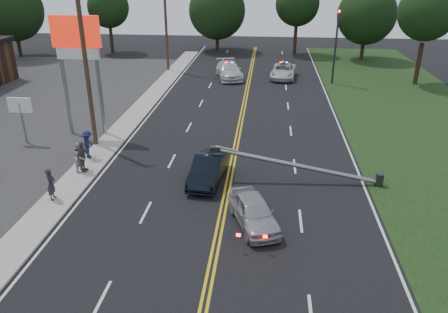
# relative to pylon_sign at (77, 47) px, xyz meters

# --- Properties ---
(ground) EXTENTS (120.00, 120.00, 0.00)m
(ground) POSITION_rel_pylon_sign_xyz_m (10.50, -14.00, -6.00)
(ground) COLOR black
(ground) RESTS_ON ground
(sidewalk) EXTENTS (1.80, 70.00, 0.12)m
(sidewalk) POSITION_rel_pylon_sign_xyz_m (2.10, -4.00, -5.94)
(sidewalk) COLOR #A39E94
(sidewalk) RESTS_ON ground
(centerline_yellow) EXTENTS (0.36, 80.00, 0.00)m
(centerline_yellow) POSITION_rel_pylon_sign_xyz_m (10.50, -4.00, -5.99)
(centerline_yellow) COLOR gold
(centerline_yellow) RESTS_ON ground
(pylon_sign) EXTENTS (3.20, 0.35, 8.00)m
(pylon_sign) POSITION_rel_pylon_sign_xyz_m (0.00, 0.00, 0.00)
(pylon_sign) COLOR gray
(pylon_sign) RESTS_ON ground
(small_sign) EXTENTS (1.60, 0.14, 3.10)m
(small_sign) POSITION_rel_pylon_sign_xyz_m (-3.50, -2.00, -3.66)
(small_sign) COLOR gray
(small_sign) RESTS_ON ground
(traffic_signal) EXTENTS (0.28, 0.41, 7.05)m
(traffic_signal) POSITION_rel_pylon_sign_xyz_m (18.80, 16.00, -1.79)
(traffic_signal) COLOR #2D2D30
(traffic_signal) RESTS_ON ground
(fallen_streetlight) EXTENTS (9.36, 0.44, 1.91)m
(fallen_streetlight) POSITION_rel_pylon_sign_xyz_m (14.69, -6.00, -5.08)
(fallen_streetlight) COLOR #2D2D30
(fallen_streetlight) RESTS_ON ground
(utility_pole_mid) EXTENTS (1.60, 0.28, 10.00)m
(utility_pole_mid) POSITION_rel_pylon_sign_xyz_m (1.30, -2.00, -0.91)
(utility_pole_mid) COLOR #382619
(utility_pole_mid) RESTS_ON ground
(utility_pole_far) EXTENTS (1.60, 0.28, 10.00)m
(utility_pole_far) POSITION_rel_pylon_sign_xyz_m (1.30, 20.00, -0.91)
(utility_pole_far) COLOR #382619
(utility_pole_far) RESTS_ON ground
(tree_4) EXTENTS (7.39, 7.39, 9.39)m
(tree_4) POSITION_rel_pylon_sign_xyz_m (-19.19, 25.73, -0.31)
(tree_4) COLOR black
(tree_4) RESTS_ON ground
(tree_5) EXTENTS (5.31, 5.31, 8.47)m
(tree_5) POSITION_rel_pylon_sign_xyz_m (-8.52, 29.93, -0.20)
(tree_5) COLOR black
(tree_5) RESTS_ON ground
(tree_6) EXTENTS (7.52, 7.52, 9.00)m
(tree_6) POSITION_rel_pylon_sign_xyz_m (5.34, 32.83, -0.77)
(tree_6) COLOR black
(tree_6) RESTS_ON ground
(tree_7) EXTENTS (5.54, 5.54, 9.06)m
(tree_7) POSITION_rel_pylon_sign_xyz_m (15.78, 31.27, 0.27)
(tree_7) COLOR black
(tree_7) RESTS_ON ground
(tree_8) EXTENTS (7.01, 7.01, 8.81)m
(tree_8) POSITION_rel_pylon_sign_xyz_m (23.95, 28.58, -0.69)
(tree_8) COLOR black
(tree_8) RESTS_ON ground
(tree_9) EXTENTS (5.41, 5.41, 9.59)m
(tree_9) POSITION_rel_pylon_sign_xyz_m (26.99, 16.62, 0.86)
(tree_9) COLOR black
(tree_9) RESTS_ON ground
(crashed_sedan) EXTENTS (1.87, 4.45, 1.43)m
(crashed_sedan) POSITION_rel_pylon_sign_xyz_m (9.35, -6.32, -5.28)
(crashed_sedan) COLOR black
(crashed_sedan) RESTS_ON ground
(waiting_sedan) EXTENTS (2.89, 4.28, 1.35)m
(waiting_sedan) POSITION_rel_pylon_sign_xyz_m (12.01, -10.50, -5.32)
(waiting_sedan) COLOR #A7A9AF
(waiting_sedan) RESTS_ON ground
(emergency_a) EXTENTS (2.97, 5.42, 1.44)m
(emergency_a) POSITION_rel_pylon_sign_xyz_m (14.00, 17.78, -5.28)
(emergency_a) COLOR silver
(emergency_a) RESTS_ON ground
(emergency_b) EXTENTS (3.58, 6.05, 1.64)m
(emergency_b) POSITION_rel_pylon_sign_xyz_m (8.37, 17.21, -5.17)
(emergency_b) COLOR silver
(emergency_b) RESTS_ON ground
(bystander_a) EXTENTS (0.47, 0.65, 1.67)m
(bystander_a) POSITION_rel_pylon_sign_xyz_m (1.88, -9.35, -5.04)
(bystander_a) COLOR #28272F
(bystander_a) RESTS_ON sidewalk
(bystander_b) EXTENTS (0.82, 0.97, 1.75)m
(bystander_b) POSITION_rel_pylon_sign_xyz_m (2.06, -6.07, -5.00)
(bystander_b) COLOR #A6A6AB
(bystander_b) RESTS_ON sidewalk
(bystander_c) EXTENTS (0.72, 1.16, 1.74)m
(bystander_c) POSITION_rel_pylon_sign_xyz_m (1.75, -4.22, -5.01)
(bystander_c) COLOR #1C1E46
(bystander_c) RESTS_ON sidewalk
(bystander_d) EXTENTS (0.49, 1.07, 1.79)m
(bystander_d) POSITION_rel_pylon_sign_xyz_m (2.15, -6.11, -4.98)
(bystander_d) COLOR #524842
(bystander_d) RESTS_ON sidewalk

